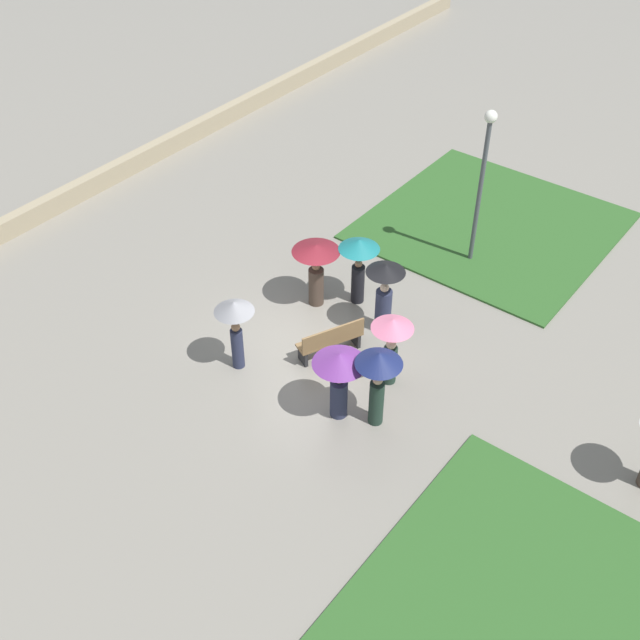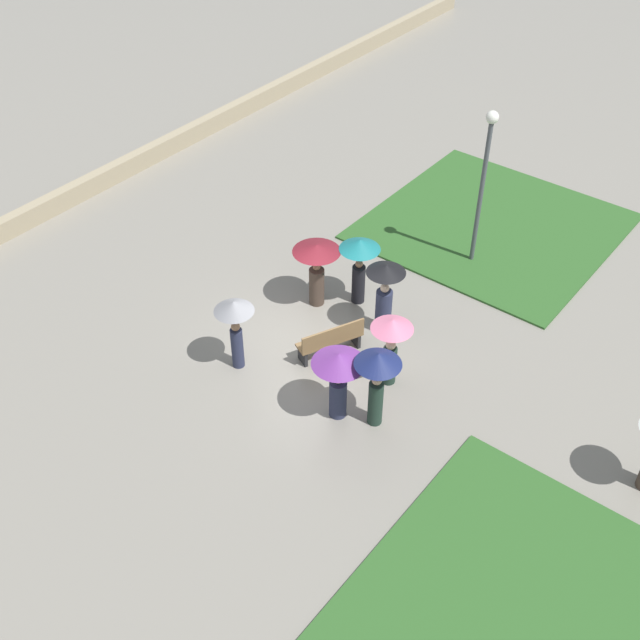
% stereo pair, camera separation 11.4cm
% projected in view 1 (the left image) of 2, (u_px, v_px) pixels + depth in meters
% --- Properties ---
extents(ground_plane, '(90.00, 90.00, 0.00)m').
position_uv_depth(ground_plane, '(306.00, 346.00, 19.18)').
color(ground_plane, gray).
extents(lawn_patch_near, '(6.51, 6.45, 0.06)m').
position_uv_depth(lawn_patch_near, '(491.00, 225.00, 23.12)').
color(lawn_patch_near, '#2D5B26').
rests_on(lawn_patch_near, ground_plane).
extents(parapet_wall, '(45.00, 0.35, 0.59)m').
position_uv_depth(parapet_wall, '(51.00, 205.00, 23.47)').
color(parapet_wall, tan).
rests_on(parapet_wall, ground_plane).
extents(park_bench, '(1.63, 1.05, 0.90)m').
position_uv_depth(park_bench, '(331.00, 340.00, 18.65)').
color(park_bench, brown).
rests_on(park_bench, ground_plane).
extents(lamp_post, '(0.32, 0.32, 4.37)m').
position_uv_depth(lamp_post, '(483.00, 168.00, 20.08)').
color(lamp_post, '#474C51').
rests_on(lamp_post, ground_plane).
extents(crowd_person_grey, '(0.91, 0.91, 1.89)m').
position_uv_depth(crowd_person_grey, '(235.00, 319.00, 17.76)').
color(crowd_person_grey, '#282D47').
rests_on(crowd_person_grey, ground_plane).
extents(crowd_person_teal, '(1.03, 1.03, 1.87)m').
position_uv_depth(crowd_person_teal, '(359.00, 257.00, 19.64)').
color(crowd_person_teal, black).
rests_on(crowd_person_teal, ground_plane).
extents(crowd_person_black, '(0.94, 0.94, 1.95)m').
position_uv_depth(crowd_person_black, '(384.00, 289.00, 18.88)').
color(crowd_person_black, '#282D47').
rests_on(crowd_person_black, ground_plane).
extents(crowd_person_navy, '(1.00, 1.00, 1.98)m').
position_uv_depth(crowd_person_navy, '(378.00, 372.00, 16.38)').
color(crowd_person_navy, '#1E3328').
rests_on(crowd_person_navy, ground_plane).
extents(crowd_person_maroon, '(1.20, 1.20, 1.78)m').
position_uv_depth(crowd_person_maroon, '(316.00, 262.00, 19.64)').
color(crowd_person_maroon, '#47382D').
rests_on(crowd_person_maroon, ground_plane).
extents(crowd_person_pink, '(0.95, 0.95, 1.82)m').
position_uv_depth(crowd_person_pink, '(392.00, 337.00, 17.43)').
color(crowd_person_pink, '#1E3328').
rests_on(crowd_person_pink, ground_plane).
extents(crowd_person_purple, '(1.16, 1.16, 1.77)m').
position_uv_depth(crowd_person_purple, '(339.00, 370.00, 16.64)').
color(crowd_person_purple, '#282D47').
rests_on(crowd_person_purple, ground_plane).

